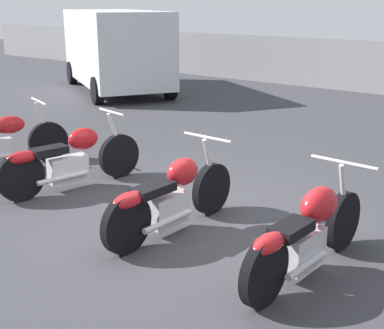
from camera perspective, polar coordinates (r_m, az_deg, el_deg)
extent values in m
plane|color=#38383D|center=(6.55, -0.80, -5.74)|extent=(60.00, 60.00, 0.00)
cylinder|color=black|center=(9.08, -15.08, 2.39)|extent=(0.30, 0.65, 0.65)
ellipsoid|color=red|center=(8.85, -18.91, 4.03)|extent=(0.38, 0.54, 0.28)
cylinder|color=silver|center=(8.91, -16.02, 6.49)|extent=(0.69, 0.26, 0.04)
cylinder|color=silver|center=(8.99, -15.54, 4.42)|extent=(0.13, 0.26, 0.66)
cylinder|color=black|center=(8.03, -7.78, 0.93)|extent=(0.21, 0.66, 0.65)
cylinder|color=black|center=(7.35, -17.82, -1.29)|extent=(0.21, 0.66, 0.65)
cube|color=silver|center=(7.63, -13.07, -0.48)|extent=(0.30, 0.58, 0.36)
ellipsoid|color=#AD1419|center=(7.65, -11.54, 2.70)|extent=(0.34, 0.49, 0.31)
cube|color=black|center=(7.43, -14.99, 1.43)|extent=(0.32, 0.51, 0.10)
ellipsoid|color=#AD1419|center=(7.29, -17.65, 0.74)|extent=(0.28, 0.47, 0.16)
cylinder|color=silver|center=(7.82, -8.60, 5.56)|extent=(0.61, 0.15, 0.04)
cylinder|color=silver|center=(7.92, -8.18, 3.22)|extent=(0.10, 0.26, 0.66)
cylinder|color=silver|center=(7.48, -13.63, -1.39)|extent=(0.20, 0.74, 0.07)
cylinder|color=black|center=(6.59, 2.11, -2.59)|extent=(0.11, 0.64, 0.64)
cylinder|color=black|center=(5.61, -7.00, -6.35)|extent=(0.11, 0.64, 0.64)
cube|color=silver|center=(6.04, -2.52, -4.80)|extent=(0.21, 0.52, 0.35)
ellipsoid|color=red|center=(6.08, -1.01, -0.79)|extent=(0.28, 0.45, 0.32)
cube|color=black|center=(5.77, -4.19, -2.68)|extent=(0.25, 0.53, 0.10)
ellipsoid|color=red|center=(5.55, -6.71, -3.76)|extent=(0.21, 0.44, 0.16)
cylinder|color=silver|center=(6.32, 1.62, 2.91)|extent=(0.70, 0.05, 0.04)
cylinder|color=silver|center=(6.45, 1.87, 0.10)|extent=(0.06, 0.26, 0.65)
cylinder|color=silver|center=(5.89, -2.59, -6.06)|extent=(0.09, 0.73, 0.07)
cylinder|color=black|center=(5.89, 15.78, -5.79)|extent=(0.13, 0.64, 0.63)
cylinder|color=black|center=(4.70, 7.72, -11.32)|extent=(0.13, 0.64, 0.63)
cube|color=silver|center=(5.23, 11.81, -8.85)|extent=(0.22, 0.54, 0.35)
ellipsoid|color=red|center=(5.28, 13.42, -4.17)|extent=(0.31, 0.53, 0.34)
cube|color=black|center=(4.91, 10.55, -6.76)|extent=(0.26, 0.48, 0.10)
ellipsoid|color=red|center=(4.62, 8.20, -8.33)|extent=(0.22, 0.45, 0.16)
cylinder|color=silver|center=(5.58, 15.88, 0.21)|extent=(0.72, 0.06, 0.04)
cylinder|color=silver|center=(5.73, 15.83, -2.87)|extent=(0.06, 0.26, 0.65)
cylinder|color=silver|center=(5.09, 12.12, -10.43)|extent=(0.10, 0.65, 0.07)
cube|color=silver|center=(15.83, -8.17, 12.35)|extent=(5.33, 4.23, 1.99)
cube|color=black|center=(18.19, -10.15, 14.27)|extent=(0.94, 1.63, 0.60)
cylinder|color=black|center=(17.56, -12.69, 9.52)|extent=(0.72, 0.54, 0.70)
cylinder|color=black|center=(17.97, -6.42, 9.99)|extent=(0.72, 0.54, 0.70)
cylinder|color=black|center=(13.90, -10.09, 7.77)|extent=(0.72, 0.54, 0.70)
cylinder|color=black|center=(14.42, -2.36, 8.35)|extent=(0.72, 0.54, 0.70)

